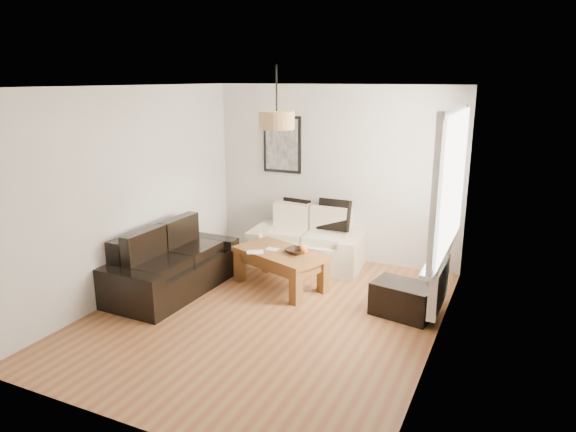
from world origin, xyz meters
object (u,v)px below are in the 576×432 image
at_px(loveseat_cream, 307,238).
at_px(sofa_leather, 173,261).
at_px(coffee_table, 280,269).
at_px(ottoman, 403,299).

height_order(loveseat_cream, sofa_leather, loveseat_cream).
relative_size(loveseat_cream, coffee_table, 1.34).
height_order(sofa_leather, ottoman, sofa_leather).
bearing_deg(sofa_leather, coffee_table, -59.38).
bearing_deg(loveseat_cream, sofa_leather, -130.91).
distance_m(loveseat_cream, coffee_table, 0.97).
bearing_deg(loveseat_cream, ottoman, -38.52).
height_order(coffee_table, ottoman, coffee_table).
distance_m(loveseat_cream, ottoman, 2.04).
bearing_deg(ottoman, loveseat_cream, 146.22).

